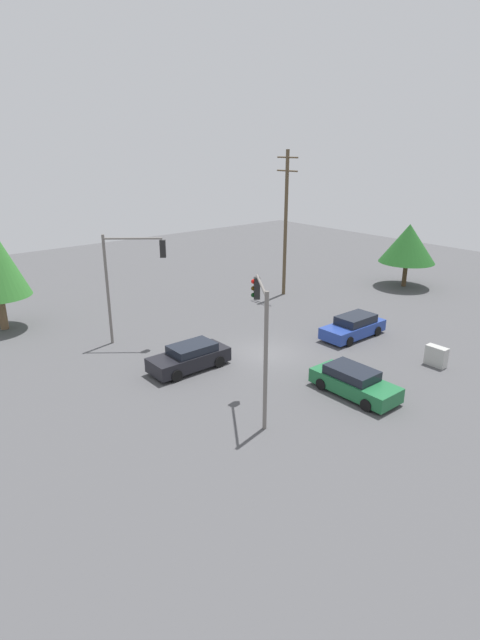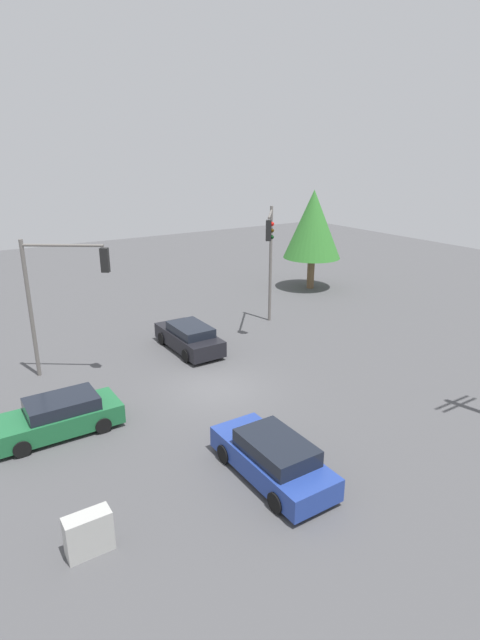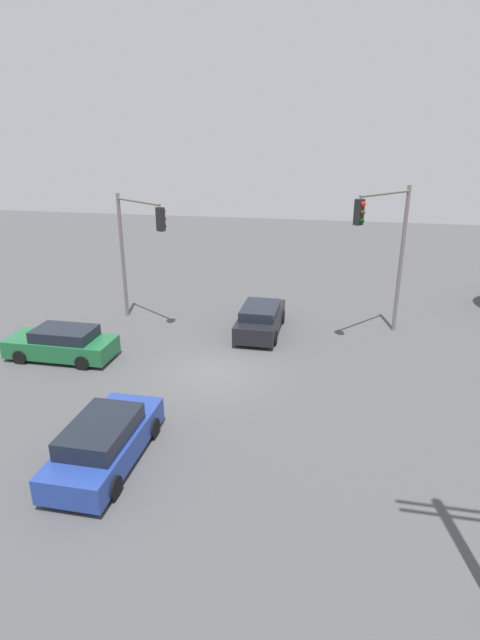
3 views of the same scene
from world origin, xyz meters
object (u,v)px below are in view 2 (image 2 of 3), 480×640
(sedan_green, at_px, (58,417))
(sedan_dark, at_px, (189,337))
(electrical_cabinet, at_px, (89,534))
(traffic_signal_cross, at_px, (59,285))
(traffic_signal_main, at_px, (270,249))
(sedan_blue, at_px, (273,458))

(sedan_green, xyz_separation_m, sedan_dark, (7.82, 4.65, 0.03))
(sedan_green, bearing_deg, electrical_cabinet, 172.74)
(sedan_green, relative_size, traffic_signal_cross, 0.72)
(traffic_signal_main, bearing_deg, electrical_cabinet, -12.14)
(sedan_green, bearing_deg, traffic_signal_main, -68.69)
(sedan_blue, bearing_deg, sedan_dark, 76.08)
(traffic_signal_main, bearing_deg, sedan_blue, 3.04)
(sedan_blue, xyz_separation_m, sedan_dark, (2.74, 11.07, 0.00))
(electrical_cabinet, bearing_deg, sedan_blue, -0.11)
(traffic_signal_cross, xyz_separation_m, electrical_cabinet, (-2.47, -11.25, -3.77))
(sedan_green, xyz_separation_m, traffic_signal_main, (13.36, 5.21, 4.04))
(sedan_blue, relative_size, traffic_signal_cross, 0.73)
(sedan_dark, bearing_deg, traffic_signal_cross, 178.25)
(traffic_signal_cross, bearing_deg, sedan_green, -73.82)
(sedan_dark, bearing_deg, electrical_cabinet, -127.97)
(sedan_blue, bearing_deg, traffic_signal_cross, 106.87)
(sedan_blue, distance_m, sedan_dark, 11.40)
(sedan_blue, xyz_separation_m, electrical_cabinet, (-5.89, 0.01, -0.11))
(sedan_dark, xyz_separation_m, electrical_cabinet, (-8.63, -11.06, -0.12))
(traffic_signal_main, distance_m, electrical_cabinet, 18.79)
(sedan_blue, relative_size, electrical_cabinet, 3.90)
(traffic_signal_cross, bearing_deg, traffic_signal_main, 36.92)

